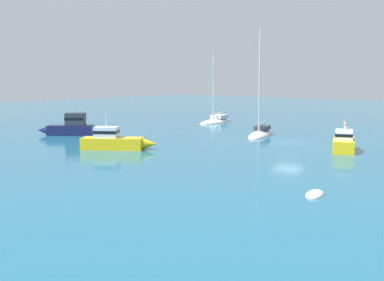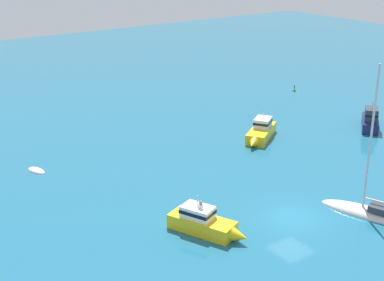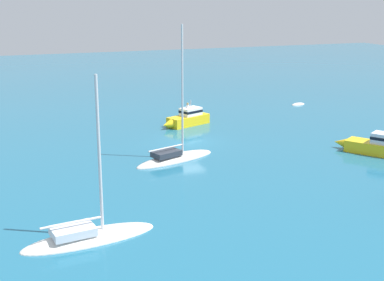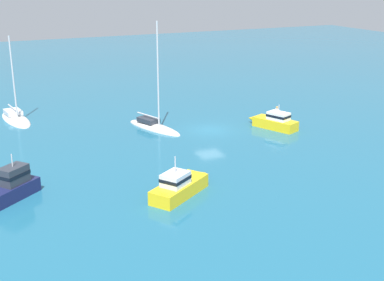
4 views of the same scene
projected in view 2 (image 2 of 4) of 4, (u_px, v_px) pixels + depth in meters
The scene contains 7 objects.
ground_plane at pixel (293, 218), 37.61m from camera, with size 160.00×160.00×0.00m, color #1E607F.
cabin_cruiser at pixel (204, 222), 35.56m from camera, with size 5.59×3.31×2.51m.
ketch at pixel (374, 214), 37.88m from camera, with size 7.57×4.17×11.03m.
motor_cruiser at pixel (370, 120), 54.99m from camera, with size 4.46×5.12×3.14m.
skiff at pixel (36, 171), 45.11m from camera, with size 2.09×1.37×0.48m.
powerboat at pixel (261, 131), 52.13m from camera, with size 4.55×5.91×3.04m.
channel_buoy at pixel (294, 91), 68.39m from camera, with size 0.51×0.51×1.03m.
Camera 2 is at (23.12, -25.06, 18.11)m, focal length 51.48 mm.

